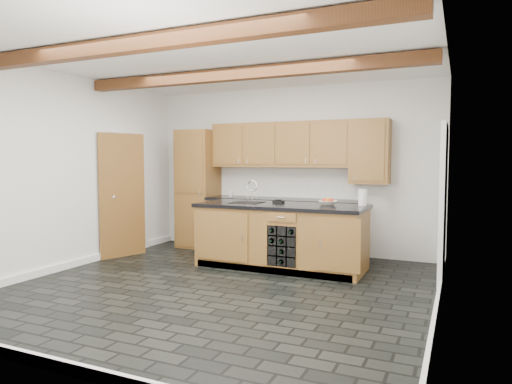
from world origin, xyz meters
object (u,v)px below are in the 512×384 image
island (281,236)px  fruit_bowl (328,203)px  paper_towel (363,197)px  kitchen_scale (279,201)px

island → fruit_bowl: (0.65, 0.14, 0.50)m
fruit_bowl → paper_towel: bearing=19.6°
kitchen_scale → fruit_bowl: size_ratio=0.63×
island → fruit_bowl: bearing=11.9°
paper_towel → island: bearing=-164.8°
island → paper_towel: 1.29m
island → kitchen_scale: 0.53m
kitchen_scale → fruit_bowl: (0.77, -0.05, 0.01)m
paper_towel → kitchen_scale: bearing=-174.5°
fruit_bowl → paper_towel: (0.46, 0.16, 0.08)m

